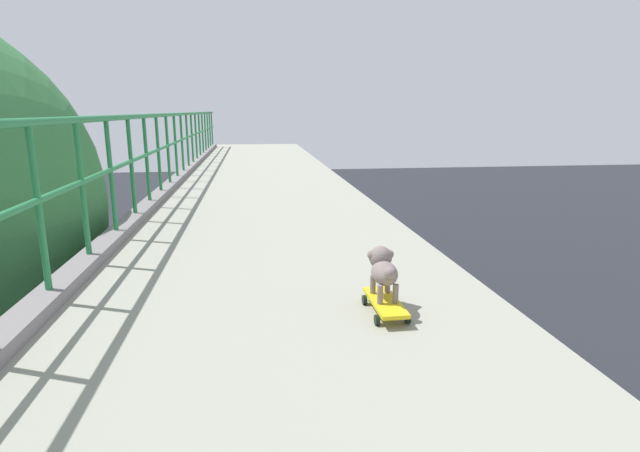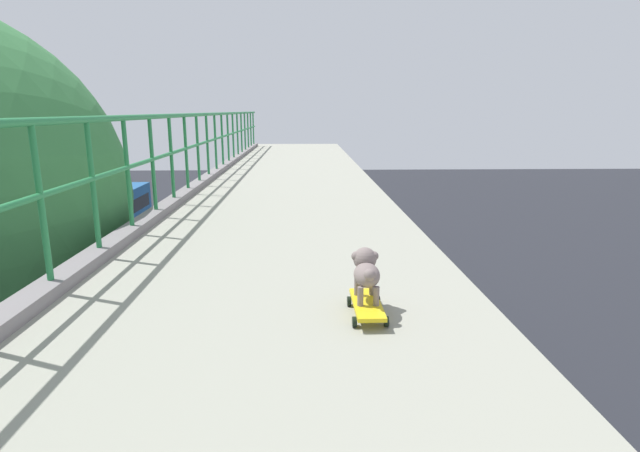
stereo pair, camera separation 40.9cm
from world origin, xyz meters
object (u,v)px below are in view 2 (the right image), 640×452
(city_bus, at_px, (95,223))
(toy_skateboard, at_px, (367,305))
(small_dog, at_px, (366,270))
(car_blue_seventh, at_px, (98,325))

(city_bus, relative_size, toy_skateboard, 20.78)
(city_bus, distance_m, small_dog, 23.96)
(city_bus, distance_m, toy_skateboard, 23.99)
(city_bus, height_order, toy_skateboard, toy_skateboard)
(car_blue_seventh, xyz_separation_m, toy_skateboard, (6.78, -11.60, 5.29))
(toy_skateboard, bearing_deg, city_bus, 116.72)
(toy_skateboard, bearing_deg, small_dog, 90.22)
(city_bus, height_order, small_dog, small_dog)
(city_bus, xyz_separation_m, toy_skateboard, (10.62, -21.10, 4.20))
(city_bus, bearing_deg, toy_skateboard, -63.28)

